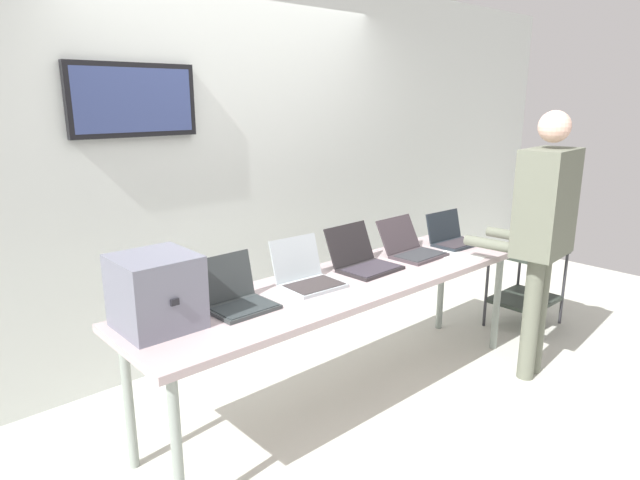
% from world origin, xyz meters
% --- Properties ---
extents(ground, '(8.00, 8.00, 0.04)m').
position_xyz_m(ground, '(0.00, 0.00, -0.02)').
color(ground, beige).
extents(back_wall, '(8.00, 0.11, 2.73)m').
position_xyz_m(back_wall, '(-0.01, 1.13, 1.37)').
color(back_wall, silver).
rests_on(back_wall, ground).
extents(workbench, '(2.81, 0.70, 0.78)m').
position_xyz_m(workbench, '(0.00, 0.00, 0.73)').
color(workbench, '#B6A2A5').
rests_on(workbench, ground).
extents(equipment_box, '(0.35, 0.37, 0.35)m').
position_xyz_m(equipment_box, '(-1.18, 0.11, 0.96)').
color(equipment_box, slate).
rests_on(equipment_box, workbench).
extents(laptop_station_0, '(0.33, 0.31, 0.26)m').
position_xyz_m(laptop_station_0, '(-0.76, 0.07, 0.84)').
color(laptop_station_0, '#353B3B').
rests_on(laptop_station_0, workbench).
extents(laptop_station_1, '(0.35, 0.35, 0.26)m').
position_xyz_m(laptop_station_1, '(-0.27, 0.09, 0.84)').
color(laptop_station_1, '#ABB6BB').
rests_on(laptop_station_1, workbench).
extents(laptop_station_2, '(0.39, 0.38, 0.26)m').
position_xyz_m(laptop_station_2, '(0.21, 0.09, 0.84)').
color(laptop_station_2, black).
rests_on(laptop_station_2, workbench).
extents(laptop_station_3, '(0.37, 0.38, 0.24)m').
position_xyz_m(laptop_station_3, '(0.68, 0.08, 0.84)').
color(laptop_station_3, '#3C3338').
rests_on(laptop_station_3, workbench).
extents(laptop_station_4, '(0.37, 0.29, 0.23)m').
position_xyz_m(laptop_station_4, '(1.14, 0.06, 0.84)').
color(laptop_station_4, '#1E252C').
rests_on(laptop_station_4, workbench).
extents(person, '(0.48, 0.62, 1.77)m').
position_xyz_m(person, '(1.12, -0.62, 1.07)').
color(person, '#626757').
rests_on(person, ground).
extents(paper_sheet, '(0.25, 0.32, 0.00)m').
position_xyz_m(paper_sheet, '(0.89, -0.17, 0.78)').
color(paper_sheet, white).
rests_on(paper_sheet, workbench).
extents(storage_cart, '(0.56, 0.44, 0.64)m').
position_xyz_m(storage_cart, '(1.88, -0.17, 0.43)').
color(storage_cart, '#2A322B').
rests_on(storage_cart, ground).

